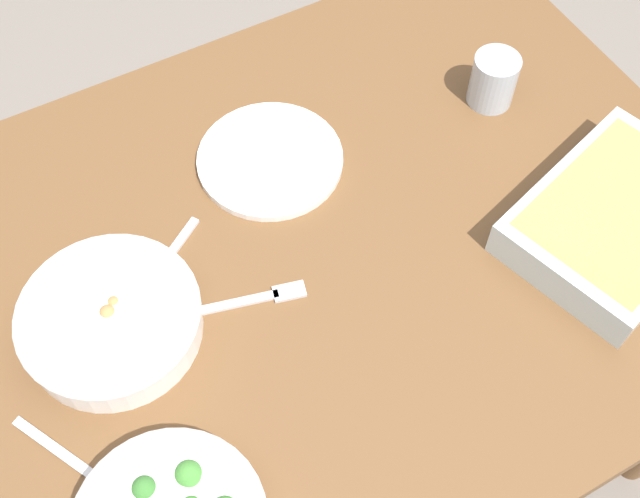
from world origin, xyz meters
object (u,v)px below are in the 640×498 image
(drink_cup, at_px, (493,82))
(spoon_by_stew, at_px, (152,279))
(baking_dish, at_px, (618,218))
(side_plate, at_px, (270,160))
(spoon_by_broccoli, at_px, (85,470))
(stew_bowl, at_px, (111,320))
(fork_on_table, at_px, (252,300))

(drink_cup, distance_m, spoon_by_stew, 0.60)
(baking_dish, height_order, side_plate, baking_dish)
(drink_cup, bearing_deg, spoon_by_stew, 4.98)
(side_plate, height_order, spoon_by_broccoli, side_plate)
(baking_dish, xyz_separation_m, side_plate, (0.37, -0.35, -0.03))
(baking_dish, distance_m, spoon_by_broccoli, 0.78)
(drink_cup, xyz_separation_m, side_plate, (0.36, -0.05, -0.03))
(drink_cup, xyz_separation_m, spoon_by_broccoli, (0.77, 0.26, -0.03))
(drink_cup, distance_m, side_plate, 0.37)
(baking_dish, xyz_separation_m, spoon_by_stew, (0.60, -0.24, -0.03))
(stew_bowl, xyz_separation_m, side_plate, (-0.31, -0.15, -0.03))
(baking_dish, distance_m, side_plate, 0.51)
(drink_cup, height_order, spoon_by_broccoli, drink_cup)
(baking_dish, distance_m, fork_on_table, 0.52)
(spoon_by_broccoli, bearing_deg, side_plate, -142.54)
(baking_dish, bearing_deg, spoon_by_stew, -21.74)
(side_plate, distance_m, spoon_by_stew, 0.26)
(stew_bowl, relative_size, spoon_by_stew, 1.53)
(side_plate, bearing_deg, spoon_by_stew, 24.29)
(baking_dish, height_order, fork_on_table, baking_dish)
(side_plate, xyz_separation_m, spoon_by_broccoli, (0.41, 0.31, -0.00))
(side_plate, height_order, spoon_by_stew, side_plate)
(stew_bowl, xyz_separation_m, drink_cup, (-0.67, -0.10, 0.01))
(spoon_by_broccoli, bearing_deg, stew_bowl, -122.34)
(baking_dish, distance_m, spoon_by_stew, 0.65)
(baking_dish, bearing_deg, fork_on_table, -16.45)
(stew_bowl, distance_m, drink_cup, 0.68)
(drink_cup, xyz_separation_m, fork_on_table, (0.49, 0.15, -0.04))
(stew_bowl, distance_m, side_plate, 0.34)
(stew_bowl, xyz_separation_m, baking_dish, (-0.68, 0.19, 0.00))
(stew_bowl, distance_m, fork_on_table, 0.19)
(spoon_by_stew, distance_m, fork_on_table, 0.14)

